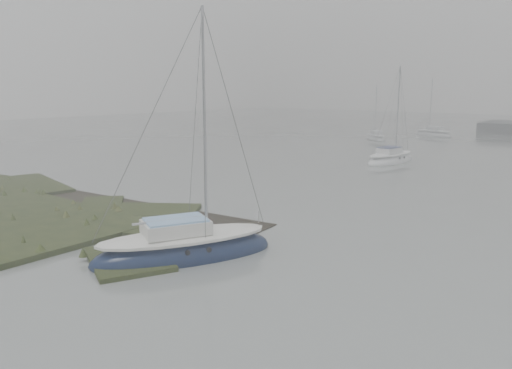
% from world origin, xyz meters
% --- Properties ---
extents(ground, '(160.00, 160.00, 0.00)m').
position_xyz_m(ground, '(0.00, 30.00, 0.00)').
color(ground, slate).
rests_on(ground, ground).
extents(sailboat_main, '(4.88, 6.83, 9.26)m').
position_xyz_m(sailboat_main, '(1.71, 0.99, 0.29)').
color(sailboat_main, '#0C1734').
rests_on(sailboat_main, ground).
extents(sailboat_white, '(2.62, 6.00, 8.20)m').
position_xyz_m(sailboat_white, '(-2.06, 26.97, 0.25)').
color(sailboat_white, white).
rests_on(sailboat_white, ground).
extents(sailboat_far_a, '(4.24, 4.66, 6.71)m').
position_xyz_m(sailboat_far_a, '(-10.75, 42.65, 0.21)').
color(sailboat_far_a, '#A5A8AD').
rests_on(sailboat_far_a, ground).
extents(sailboat_far_c, '(5.64, 3.72, 7.59)m').
position_xyz_m(sailboat_far_c, '(-7.18, 51.28, 0.24)').
color(sailboat_far_c, silver).
rests_on(sailboat_far_c, ground).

